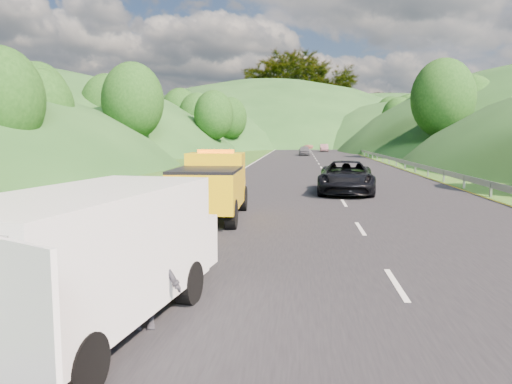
# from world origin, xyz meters

# --- Properties ---
(ground) EXTENTS (320.00, 320.00, 0.00)m
(ground) POSITION_xyz_m (0.00, 0.00, 0.00)
(ground) COLOR #38661E
(ground) RESTS_ON ground
(road_surface) EXTENTS (14.00, 200.00, 0.02)m
(road_surface) POSITION_xyz_m (3.00, 40.00, 0.01)
(road_surface) COLOR black
(road_surface) RESTS_ON ground
(guardrail) EXTENTS (0.06, 140.00, 1.52)m
(guardrail) POSITION_xyz_m (10.30, 52.50, 0.00)
(guardrail) COLOR gray
(guardrail) RESTS_ON ground
(tree_line_left) EXTENTS (14.00, 140.00, 14.00)m
(tree_line_left) POSITION_xyz_m (-19.00, 60.00, 0.00)
(tree_line_left) COLOR #275418
(tree_line_left) RESTS_ON ground
(tree_line_right) EXTENTS (14.00, 140.00, 14.00)m
(tree_line_right) POSITION_xyz_m (23.00, 60.00, 0.00)
(tree_line_right) COLOR #275418
(tree_line_right) RESTS_ON ground
(hills_backdrop) EXTENTS (201.00, 288.60, 44.00)m
(hills_backdrop) POSITION_xyz_m (6.50, 134.70, 0.00)
(hills_backdrop) COLOR #2D5B23
(hills_backdrop) RESTS_ON ground
(tow_truck) EXTENTS (2.31, 5.77, 2.46)m
(tow_truck) POSITION_xyz_m (-2.08, 5.58, 1.20)
(tow_truck) COLOR black
(tow_truck) RESTS_ON ground
(white_van) EXTENTS (3.59, 6.53, 2.21)m
(white_van) POSITION_xyz_m (-2.01, -4.87, 1.25)
(white_van) COLOR black
(white_van) RESTS_ON ground
(woman) EXTENTS (0.46, 0.59, 1.50)m
(woman) POSITION_xyz_m (-4.05, 0.53, 0.00)
(woman) COLOR white
(woman) RESTS_ON ground
(child) EXTENTS (0.64, 0.66, 1.08)m
(child) POSITION_xyz_m (-2.98, -0.60, 0.00)
(child) COLOR tan
(child) RESTS_ON ground
(worker) EXTENTS (1.28, 0.95, 1.76)m
(worker) POSITION_xyz_m (-1.33, -4.68, 0.00)
(worker) COLOR black
(worker) RESTS_ON ground
(suitcase) EXTENTS (0.36, 0.26, 0.52)m
(suitcase) POSITION_xyz_m (-5.31, 0.60, 0.26)
(suitcase) COLOR #53503E
(suitcase) RESTS_ON ground
(spare_tire) EXTENTS (0.64, 0.64, 0.20)m
(spare_tire) POSITION_xyz_m (-1.85, -5.29, 0.00)
(spare_tire) COLOR black
(spare_tire) RESTS_ON ground
(passing_suv) EXTENTS (3.23, 6.15, 1.65)m
(passing_suv) POSITION_xyz_m (3.42, 13.87, 0.00)
(passing_suv) COLOR black
(passing_suv) RESTS_ON ground
(dist_car_a) EXTENTS (1.64, 4.07, 1.39)m
(dist_car_a) POSITION_xyz_m (1.68, 61.19, 0.00)
(dist_car_a) COLOR #4A4B4F
(dist_car_a) RESTS_ON ground
(dist_car_b) EXTENTS (1.41, 4.04, 1.33)m
(dist_car_b) POSITION_xyz_m (5.33, 77.91, 0.00)
(dist_car_b) COLOR brown
(dist_car_b) RESTS_ON ground
(dist_car_c) EXTENTS (2.01, 4.96, 1.44)m
(dist_car_c) POSITION_xyz_m (2.73, 91.96, 0.00)
(dist_car_c) COLOR #925749
(dist_car_c) RESTS_ON ground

